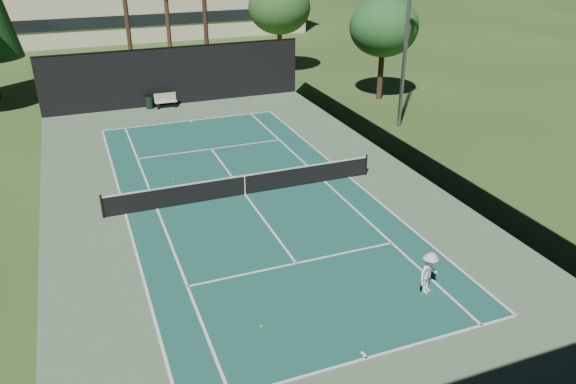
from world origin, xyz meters
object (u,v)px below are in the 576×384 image
tennis_net (245,184)px  trash_bin (149,102)px  park_bench (165,100)px  tennis_ball_b (173,179)px  tennis_ball_d (103,174)px  tennis_ball_a (261,326)px  player (429,273)px  tennis_ball_c (279,172)px

tennis_net → trash_bin: (-2.01, 15.60, -0.08)m
park_bench → tennis_ball_b: bearing=-98.6°
tennis_ball_b → tennis_ball_d: bearing=148.1°
trash_bin → tennis_ball_a: bearing=-90.9°
tennis_ball_d → park_bench: 11.62m
player → tennis_ball_d: 17.48m
tennis_net → tennis_ball_d: size_ratio=186.75×
tennis_ball_c → tennis_ball_d: 8.94m
player → tennis_ball_a: 6.01m
player → tennis_ball_c: player is taller
tennis_ball_c → tennis_ball_d: tennis_ball_d is taller
tennis_ball_d → trash_bin: trash_bin is taller
tennis_ball_a → park_bench: (1.46, 24.77, 0.51)m
player → tennis_ball_a: (-5.95, 0.28, -0.73)m
tennis_net → park_bench: tennis_net is taller
tennis_ball_b → tennis_ball_c: size_ratio=1.32×
tennis_ball_c → park_bench: 13.91m
player → tennis_ball_a: player is taller
player → park_bench: player is taller
tennis_ball_d → player: bearing=-56.8°
player → park_bench: 25.45m
tennis_ball_a → tennis_ball_b: bearing=91.9°
tennis_net → player: 10.31m
tennis_ball_c → tennis_ball_a: bearing=-113.0°
park_bench → player: bearing=-79.8°
tennis_ball_c → trash_bin: 14.43m
tennis_ball_b → tennis_ball_d: size_ratio=1.13×
tennis_ball_b → tennis_ball_c: 5.31m
tennis_net → park_bench: bearing=93.5°
tennis_ball_a → trash_bin: bearing=89.1°
tennis_ball_d → tennis_ball_a: bearing=-75.8°
tennis_ball_c → tennis_ball_d: (-8.40, 3.06, 0.01)m
tennis_ball_d → tennis_ball_b: bearing=-31.9°
tennis_ball_c → trash_bin: (-4.39, 13.73, 0.45)m
tennis_net → player: size_ratio=8.38×
tennis_ball_a → park_bench: bearing=86.6°
tennis_ball_c → park_bench: size_ratio=0.04×
player → tennis_ball_b: (-6.37, 12.62, -0.73)m
player → tennis_ball_a: size_ratio=19.92×
tennis_ball_a → tennis_ball_d: size_ratio=1.12×
player → tennis_net: bearing=85.6°
tennis_net → tennis_ball_a: bearing=-104.3°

